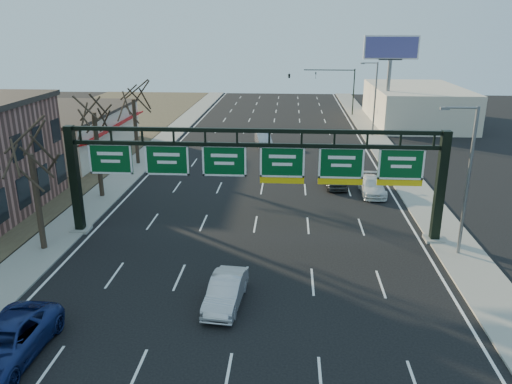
# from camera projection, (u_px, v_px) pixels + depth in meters

# --- Properties ---
(ground) EXTENTS (160.00, 160.00, 0.00)m
(ground) POSITION_uv_depth(u_px,v_px,m) (242.00, 298.00, 25.42)
(ground) COLOR black
(ground) RESTS_ON ground
(sidewalk_left) EXTENTS (3.00, 120.00, 0.12)m
(sidewalk_left) POSITION_uv_depth(u_px,v_px,m) (122.00, 178.00, 45.14)
(sidewalk_left) COLOR gray
(sidewalk_left) RESTS_ON ground
(sidewalk_right) EXTENTS (3.00, 120.00, 0.12)m
(sidewalk_right) POSITION_uv_depth(u_px,v_px,m) (410.00, 184.00, 43.49)
(sidewalk_right) COLOR gray
(sidewalk_right) RESTS_ON ground
(lane_markings) EXTENTS (21.60, 120.00, 0.01)m
(lane_markings) POSITION_uv_depth(u_px,v_px,m) (263.00, 182.00, 44.33)
(lane_markings) COLOR white
(lane_markings) RESTS_ON ground
(sign_gantry) EXTENTS (24.60, 1.20, 7.20)m
(sign_gantry) POSITION_uv_depth(u_px,v_px,m) (256.00, 168.00, 31.50)
(sign_gantry) COLOR black
(sign_gantry) RESTS_ON ground
(cream_strip) EXTENTS (10.90, 18.40, 4.70)m
(cream_strip) POSITION_uv_depth(u_px,v_px,m) (68.00, 132.00, 53.48)
(cream_strip) COLOR beige
(cream_strip) RESTS_ON ground
(building_right_distant) EXTENTS (12.00, 20.00, 5.00)m
(building_right_distant) POSITION_uv_depth(u_px,v_px,m) (416.00, 105.00, 70.61)
(building_right_distant) COLOR beige
(building_right_distant) RESTS_ON ground
(tree_gantry) EXTENTS (3.60, 3.60, 8.48)m
(tree_gantry) POSITION_uv_depth(u_px,v_px,m) (28.00, 137.00, 28.71)
(tree_gantry) COLOR #2D2319
(tree_gantry) RESTS_ON sidewalk_left
(tree_mid) EXTENTS (3.60, 3.60, 9.24)m
(tree_mid) POSITION_uv_depth(u_px,v_px,m) (92.00, 99.00, 37.93)
(tree_mid) COLOR #2D2319
(tree_mid) RESTS_ON sidewalk_left
(tree_far) EXTENTS (3.60, 3.60, 8.86)m
(tree_far) POSITION_uv_depth(u_px,v_px,m) (132.00, 88.00, 47.50)
(tree_far) COLOR #2D2319
(tree_far) RESTS_ON sidewalk_left
(streetlight_near) EXTENTS (2.15, 0.22, 9.00)m
(streetlight_near) POSITION_uv_depth(u_px,v_px,m) (467.00, 174.00, 28.67)
(streetlight_near) COLOR slate
(streetlight_near) RESTS_ON sidewalk_right
(streetlight_far) EXTENTS (2.15, 0.22, 9.00)m
(streetlight_far) POSITION_uv_depth(u_px,v_px,m) (374.00, 95.00, 60.82)
(streetlight_far) COLOR slate
(streetlight_far) RESTS_ON sidewalk_right
(billboard_right) EXTENTS (7.00, 0.50, 12.00)m
(billboard_right) POSITION_uv_depth(u_px,v_px,m) (390.00, 59.00, 64.10)
(billboard_right) COLOR slate
(billboard_right) RESTS_ON ground
(traffic_signal_mast) EXTENTS (10.16, 0.54, 7.00)m
(traffic_signal_mast) POSITION_uv_depth(u_px,v_px,m) (314.00, 79.00, 75.31)
(traffic_signal_mast) COLOR black
(traffic_signal_mast) RESTS_ON ground
(car_blue_suv) EXTENTS (2.85, 5.88, 1.61)m
(car_blue_suv) POSITION_uv_depth(u_px,v_px,m) (5.00, 343.00, 20.53)
(car_blue_suv) COLOR navy
(car_blue_suv) RESTS_ON ground
(car_silver_sedan) EXTENTS (1.93, 4.51, 1.45)m
(car_silver_sedan) POSITION_uv_depth(u_px,v_px,m) (226.00, 291.00, 24.66)
(car_silver_sedan) COLOR #B1B1B6
(car_silver_sedan) RESTS_ON ground
(car_white_wagon) EXTENTS (1.94, 4.68, 1.35)m
(car_white_wagon) POSITION_uv_depth(u_px,v_px,m) (372.00, 186.00, 40.92)
(car_white_wagon) COLOR white
(car_white_wagon) RESTS_ON ground
(car_grey_far) EXTENTS (2.19, 4.56, 1.50)m
(car_grey_far) POSITION_uv_depth(u_px,v_px,m) (335.00, 178.00, 42.85)
(car_grey_far) COLOR #3A3C3E
(car_grey_far) RESTS_ON ground
(car_silver_distant) EXTENTS (2.37, 4.62, 1.45)m
(car_silver_distant) POSITION_uv_depth(u_px,v_px,m) (263.00, 140.00, 57.11)
(car_silver_distant) COLOR #9F9FA3
(car_silver_distant) RESTS_ON ground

